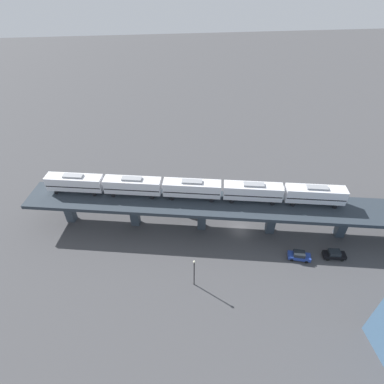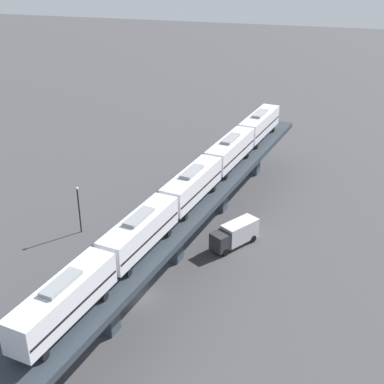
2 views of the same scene
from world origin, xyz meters
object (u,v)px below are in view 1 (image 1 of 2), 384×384
(street_lamp, at_px, (194,271))
(subway_train, at_px, (192,188))
(street_car_blue, at_px, (299,256))
(delivery_truck, at_px, (176,203))
(street_car_black, at_px, (334,254))

(street_lamp, bearing_deg, subway_train, 174.91)
(street_car_blue, bearing_deg, street_lamp, -80.62)
(subway_train, relative_size, street_car_blue, 13.06)
(delivery_truck, distance_m, street_lamp, 21.64)
(street_car_black, height_order, delivery_truck, delivery_truck)
(street_car_blue, distance_m, delivery_truck, 29.60)
(subway_train, bearing_deg, street_car_blue, 57.67)
(subway_train, height_order, delivery_truck, subway_train)
(street_car_blue, height_order, street_lamp, street_lamp)
(street_car_black, xyz_separation_m, street_lamp, (3.09, -28.87, 3.17))
(delivery_truck, relative_size, street_lamp, 1.04)
(street_lamp, bearing_deg, delivery_truck, -174.94)
(delivery_truck, height_order, street_lamp, street_lamp)
(subway_train, distance_m, delivery_truck, 10.19)
(street_car_blue, height_order, delivery_truck, delivery_truck)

